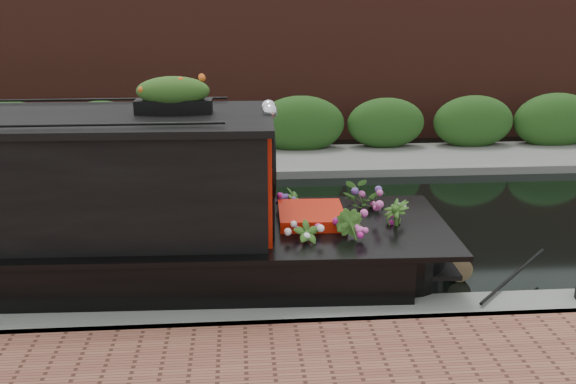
{
  "coord_description": "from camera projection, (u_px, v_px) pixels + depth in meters",
  "views": [
    {
      "loc": [
        0.82,
        -9.96,
        3.78
      ],
      "look_at": [
        1.54,
        -0.6,
        0.85
      ],
      "focal_mm": 40.0,
      "sensor_mm": 36.0,
      "label": 1
    }
  ],
  "objects": [
    {
      "name": "near_bank_coping",
      "position": [
        173.0,
        334.0,
        7.41
      ],
      "size": [
        40.0,
        0.6,
        0.5
      ],
      "primitive_type": "cube",
      "color": "slate",
      "rests_on": "ground"
    },
    {
      "name": "far_brick_wall",
      "position": [
        209.0,
        138.0,
        17.4
      ],
      "size": [
        40.0,
        1.0,
        8.0
      ],
      "primitive_type": "cube",
      "color": "#4D231A",
      "rests_on": "ground"
    },
    {
      "name": "far_bank_path",
      "position": [
        204.0,
        166.0,
        14.55
      ],
      "size": [
        40.0,
        2.4,
        0.34
      ],
      "primitive_type": "cube",
      "color": "slate",
      "rests_on": "ground"
    },
    {
      "name": "far_hedge",
      "position": [
        206.0,
        157.0,
        15.4
      ],
      "size": [
        40.0,
        1.1,
        2.8
      ],
      "primitive_type": "cube",
      "color": "#234B19",
      "rests_on": "ground"
    },
    {
      "name": "ground",
      "position": [
        192.0,
        232.0,
        10.55
      ],
      "size": [
        80.0,
        80.0,
        0.0
      ],
      "primitive_type": "plane",
      "color": "black",
      "rests_on": "ground"
    },
    {
      "name": "rope_fender",
      "position": [
        456.0,
        264.0,
        8.9
      ],
      "size": [
        0.34,
        0.44,
        0.34
      ],
      "primitive_type": "cylinder",
      "rotation": [
        1.57,
        0.0,
        0.0
      ],
      "color": "olive",
      "rests_on": "ground"
    }
  ]
}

